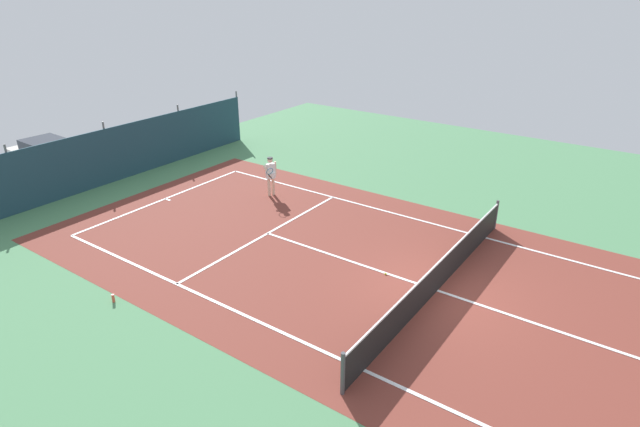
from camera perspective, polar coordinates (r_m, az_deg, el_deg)
The scene contains 8 objects.
ground_plane at distance 15.54m, azimuth 12.69°, elevation -8.25°, with size 36.00×36.00×0.00m, color #4C8456.
court_surface at distance 15.53m, azimuth 12.69°, elevation -8.24°, with size 11.02×26.60×0.01m.
tennis_net at distance 15.27m, azimuth 12.86°, elevation -6.63°, with size 10.12×0.10×1.10m.
back_fence at distance 25.08m, azimuth -22.53°, elevation 4.90°, with size 16.30×0.98×2.70m.
tennis_player at distance 21.39m, azimuth -5.43°, elevation 4.38°, with size 0.83×0.67×1.64m.
tennis_ball_near_player at distance 16.03m, azimuth 7.20°, elevation -6.57°, with size 0.07×0.07×0.07m, color #CCDB33.
parked_car at distance 26.65m, azimuth -27.65°, elevation 5.43°, with size 2.11×4.25×1.68m.
water_bottle at distance 15.71m, azimuth -21.72°, elevation -8.62°, with size 0.08×0.08×0.24m, color #D84C38.
Camera 1 is at (-12.37, -4.61, 8.19)m, focal length 29.20 mm.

